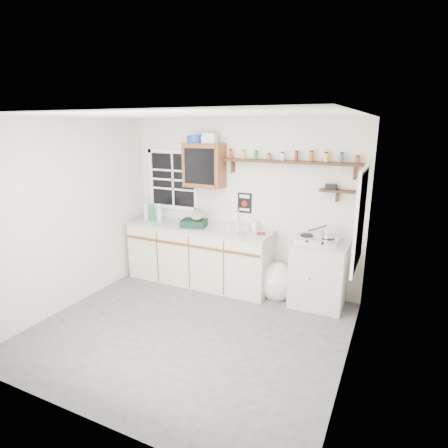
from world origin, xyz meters
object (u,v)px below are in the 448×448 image
(right_cabinet, at_px, (318,274))
(spice_shelf, at_px, (290,161))
(dish_rack, at_px, (195,221))
(upper_cabinet, at_px, (204,165))
(main_cabinet, at_px, (199,254))
(hotplate, at_px, (317,239))

(right_cabinet, bearing_deg, spice_shelf, 160.02)
(right_cabinet, height_order, dish_rack, dish_rack)
(right_cabinet, relative_size, upper_cabinet, 1.40)
(main_cabinet, height_order, upper_cabinet, upper_cabinet)
(spice_shelf, bearing_deg, main_cabinet, -170.82)
(upper_cabinet, distance_m, hotplate, 1.97)
(spice_shelf, height_order, dish_rack, spice_shelf)
(upper_cabinet, bearing_deg, main_cabinet, -103.68)
(main_cabinet, distance_m, hotplate, 1.86)
(upper_cabinet, distance_m, spice_shelf, 1.29)
(spice_shelf, distance_m, dish_rack, 1.66)
(main_cabinet, relative_size, upper_cabinet, 3.55)
(main_cabinet, height_order, dish_rack, dish_rack)
(upper_cabinet, relative_size, spice_shelf, 0.34)
(spice_shelf, relative_size, hotplate, 3.40)
(right_cabinet, bearing_deg, dish_rack, -177.31)
(main_cabinet, relative_size, dish_rack, 5.64)
(upper_cabinet, xyz_separation_m, dish_rack, (-0.06, -0.21, -0.82))
(upper_cabinet, xyz_separation_m, hotplate, (1.76, -0.14, -0.88))
(right_cabinet, height_order, spice_shelf, spice_shelf)
(spice_shelf, xyz_separation_m, dish_rack, (-1.35, -0.28, -0.92))
(main_cabinet, xyz_separation_m, dish_rack, (-0.03, -0.06, 0.55))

